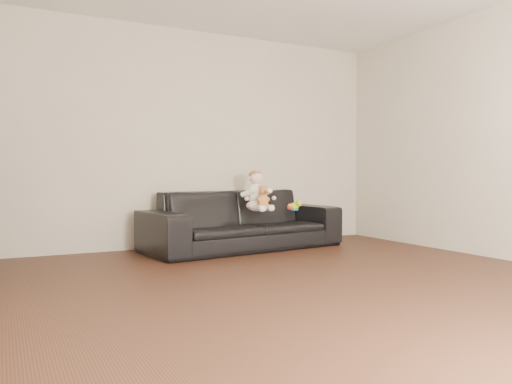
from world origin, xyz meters
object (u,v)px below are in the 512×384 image
teddy_bear (263,197)px  toy_green (294,206)px  toy_rattle (290,207)px  toy_blue_disc (295,210)px  baby (257,193)px  sofa (243,220)px

teddy_bear → toy_green: bearing=-8.0°
toy_green → toy_rattle: bearing=157.5°
toy_blue_disc → baby: bearing=168.7°
teddy_bear → toy_rattle: 0.43m
sofa → toy_blue_disc: 0.62m
sofa → toy_blue_disc: (0.57, -0.22, 0.11)m
sofa → baby: (0.11, -0.12, 0.31)m
sofa → toy_rattle: 0.57m
baby → teddy_bear: 0.15m
toy_green → sofa: bearing=161.0°
teddy_bear → toy_green: teddy_bear is taller
sofa → teddy_bear: (0.12, -0.27, 0.28)m
sofa → toy_blue_disc: sofa is taller
baby → toy_blue_disc: bearing=-29.3°
toy_green → toy_rattle: toy_green is taller
toy_green → toy_blue_disc: (-0.00, -0.02, -0.04)m
teddy_bear → toy_blue_disc: (0.45, 0.05, -0.16)m
sofa → teddy_bear: 0.41m
toy_green → toy_blue_disc: toy_green is taller
toy_rattle → toy_blue_disc: 0.07m
sofa → baby: baby is taller
teddy_bear → sofa: bearing=97.7°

